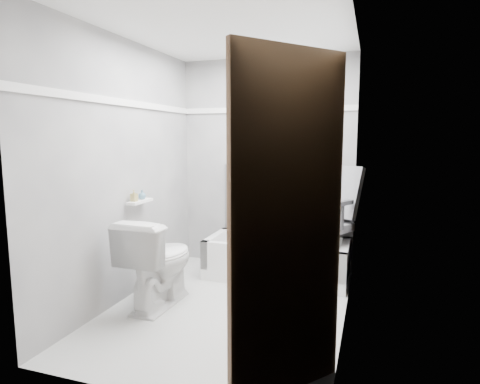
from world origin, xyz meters
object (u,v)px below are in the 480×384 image
at_px(office_chair, 319,219).
at_px(bathtub, 277,258).
at_px(soap_bottle_a, 134,196).
at_px(soap_bottle_b, 142,194).
at_px(toilet, 159,261).
at_px(door, 327,245).

bearing_deg(office_chair, bathtub, -147.40).
relative_size(soap_bottle_a, soap_bottle_b, 1.26).
distance_m(toilet, soap_bottle_b, 0.70).
bearing_deg(soap_bottle_a, bathtub, 37.63).
bearing_deg(office_chair, door, -53.67).
bearing_deg(office_chair, soap_bottle_b, -125.35).
distance_m(office_chair, door, 2.29).
relative_size(toilet, soap_bottle_b, 8.80).
bearing_deg(bathtub, soap_bottle_a, -142.37).
bearing_deg(soap_bottle_b, soap_bottle_a, -90.00).
bearing_deg(toilet, soap_bottle_a, -20.71).
bearing_deg(soap_bottle_a, office_chair, 30.25).
height_order(office_chair, soap_bottle_a, office_chair).
height_order(bathtub, soap_bottle_a, soap_bottle_a).
bearing_deg(soap_bottle_a, door, -34.27).
xyz_separation_m(door, soap_bottle_b, (-1.92, 1.45, -0.04)).
distance_m(office_chair, toilet, 1.69).
relative_size(door, soap_bottle_a, 17.04).
bearing_deg(toilet, office_chair, -138.44).
relative_size(office_chair, soap_bottle_b, 11.84).
bearing_deg(door, office_chair, 98.05).
height_order(office_chair, toilet, office_chair).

